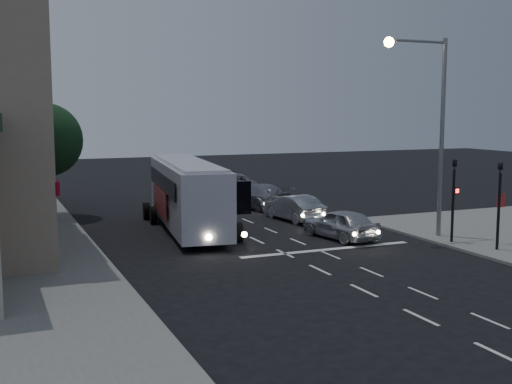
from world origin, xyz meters
name	(u,v)px	position (x,y,z in m)	size (l,w,h in m)	color
ground	(307,264)	(0.00, 0.00, 0.00)	(120.00, 120.00, 0.00)	black
road_markings	(299,245)	(1.29, 3.31, 0.00)	(8.00, 30.55, 0.01)	silver
tour_bus	(187,193)	(-2.12, 8.80, 1.85)	(3.77, 11.39, 3.42)	silver
car_suv	(341,224)	(3.71, 3.80, 0.71)	(1.67, 4.15, 1.41)	#BBBCC1
car_sedan_a	(294,208)	(3.94, 9.14, 0.70)	(1.48, 4.25, 1.40)	#A1A2A8
car_sedan_b	(256,196)	(3.82, 14.12, 0.75)	(2.11, 5.19, 1.50)	gray
car_sedan_c	(232,184)	(4.65, 20.35, 0.78)	(2.58, 5.59, 1.55)	gray
car_extra	(204,177)	(4.20, 25.17, 0.81)	(1.72, 4.93, 1.62)	silver
traffic_signal_main	(454,190)	(7.60, 0.78, 2.42)	(0.25, 0.35, 4.10)	black
traffic_signal_side	(499,195)	(8.30, -1.20, 2.42)	(0.18, 0.15, 4.10)	black
regulatory_sign	(500,210)	(9.30, -0.24, 1.60)	(0.45, 0.12, 2.20)	slate
streetlight	(431,114)	(7.34, 2.20, 5.73)	(3.32, 0.44, 9.00)	slate
street_tree	(45,137)	(-8.21, 15.02, 4.50)	(4.00, 4.00, 6.20)	black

